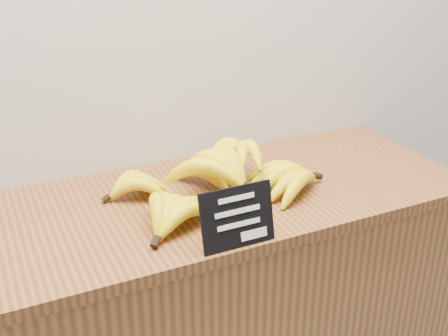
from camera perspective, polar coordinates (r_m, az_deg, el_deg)
counter_top at (r=1.45m, az=-0.85°, el=-3.05°), size 1.31×0.54×0.03m
chalkboard_sign at (r=1.19m, az=1.38°, el=-5.02°), size 0.17×0.04×0.13m
banana_pile at (r=1.39m, az=-1.22°, el=-1.03°), size 0.55×0.38×0.13m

